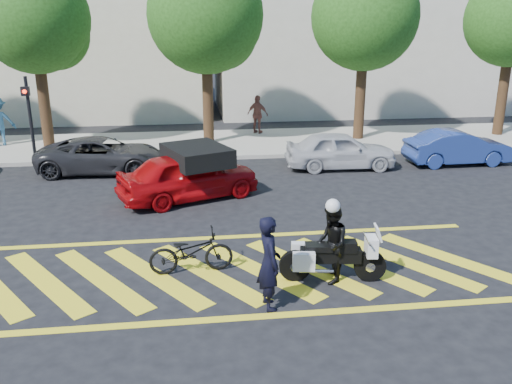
{
  "coord_description": "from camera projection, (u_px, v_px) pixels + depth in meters",
  "views": [
    {
      "loc": [
        -0.91,
        -10.48,
        5.2
      ],
      "look_at": [
        0.74,
        2.2,
        1.05
      ],
      "focal_mm": 38.0,
      "sensor_mm": 36.0,
      "label": 1
    }
  ],
  "objects": [
    {
      "name": "parked_mid_left",
      "position": [
        102.0,
        155.0,
        18.83
      ],
      "size": [
        4.51,
        2.28,
        1.22
      ],
      "primitive_type": "imported",
      "rotation": [
        0.0,
        0.0,
        1.51
      ],
      "color": "black",
      "rests_on": "ground"
    },
    {
      "name": "ground",
      "position": [
        235.0,
        271.0,
        11.61
      ],
      "size": [
        90.0,
        90.0,
        0.0
      ],
      "primitive_type": "plane",
      "color": "black",
      "rests_on": "ground"
    },
    {
      "name": "building_right",
      "position": [
        357.0,
        11.0,
        30.82
      ],
      "size": [
        16.0,
        8.0,
        11.0
      ],
      "primitive_type": "cube",
      "color": "beige",
      "rests_on": "ground"
    },
    {
      "name": "tree_left",
      "position": [
        39.0,
        22.0,
        20.67
      ],
      "size": [
        4.2,
        4.2,
        7.26
      ],
      "color": "black",
      "rests_on": "ground"
    },
    {
      "name": "tree_center",
      "position": [
        209.0,
        19.0,
        21.43
      ],
      "size": [
        4.6,
        4.6,
        7.56
      ],
      "color": "black",
      "rests_on": "ground"
    },
    {
      "name": "red_convertible",
      "position": [
        189.0,
        176.0,
        16.02
      ],
      "size": [
        4.5,
        3.15,
        1.42
      ],
      "primitive_type": "imported",
      "rotation": [
        0.0,
        0.0,
        1.96
      ],
      "color": "#A3070B",
      "rests_on": "ground"
    },
    {
      "name": "bicycle",
      "position": [
        191.0,
        252.0,
        11.44
      ],
      "size": [
        1.82,
        0.76,
        0.93
      ],
      "primitive_type": "imported",
      "rotation": [
        0.0,
        0.0,
        1.65
      ],
      "color": "black",
      "rests_on": "ground"
    },
    {
      "name": "parked_right",
      "position": [
        458.0,
        147.0,
        19.86
      ],
      "size": [
        3.84,
        1.42,
        1.26
      ],
      "primitive_type": "imported",
      "rotation": [
        0.0,
        0.0,
        1.59
      ],
      "color": "navy",
      "rests_on": "ground"
    },
    {
      "name": "officer_bike",
      "position": [
        269.0,
        263.0,
        9.92
      ],
      "size": [
        0.53,
        0.72,
        1.81
      ],
      "primitive_type": "imported",
      "rotation": [
        0.0,
        0.0,
        1.72
      ],
      "color": "black",
      "rests_on": "ground"
    },
    {
      "name": "tree_right",
      "position": [
        367.0,
        21.0,
        22.24
      ],
      "size": [
        4.4,
        4.4,
        7.41
      ],
      "color": "black",
      "rests_on": "ground"
    },
    {
      "name": "crosswalk",
      "position": [
        233.0,
        271.0,
        11.6
      ],
      "size": [
        12.33,
        4.0,
        0.01
      ],
      "color": "yellow",
      "rests_on": "ground"
    },
    {
      "name": "officer_moto",
      "position": [
        331.0,
        244.0,
        10.95
      ],
      "size": [
        0.72,
        0.87,
        1.64
      ],
      "primitive_type": "imported",
      "rotation": [
        0.0,
        0.0,
        -1.71
      ],
      "color": "black",
      "rests_on": "ground"
    },
    {
      "name": "signal_pole",
      "position": [
        29.0,
        113.0,
        19.4
      ],
      "size": [
        0.28,
        0.43,
        3.2
      ],
      "color": "black",
      "rests_on": "ground"
    },
    {
      "name": "sidewalk",
      "position": [
        209.0,
        144.0,
        22.9
      ],
      "size": [
        60.0,
        5.0,
        0.15
      ],
      "primitive_type": "cube",
      "color": "#9E998E",
      "rests_on": "ground"
    },
    {
      "name": "building_left",
      "position": [
        49.0,
        21.0,
        28.89
      ],
      "size": [
        16.0,
        8.0,
        10.0
      ],
      "primitive_type": "cube",
      "color": "beige",
      "rests_on": "ground"
    },
    {
      "name": "parked_mid_right",
      "position": [
        340.0,
        150.0,
        19.31
      ],
      "size": [
        3.95,
        1.72,
        1.33
      ],
      "primitive_type": "imported",
      "rotation": [
        0.0,
        0.0,
        1.53
      ],
      "color": "#B2B3B7",
      "rests_on": "ground"
    },
    {
      "name": "police_motorcycle",
      "position": [
        331.0,
        257.0,
        11.05
      ],
      "size": [
        2.19,
        0.78,
        0.97
      ],
      "rotation": [
        0.0,
        0.0,
        -0.14
      ],
      "color": "black",
      "rests_on": "ground"
    },
    {
      "name": "pedestrian_right",
      "position": [
        258.0,
        114.0,
        24.39
      ],
      "size": [
        1.07,
        0.9,
        1.71
      ],
      "primitive_type": "imported",
      "rotation": [
        0.0,
        0.0,
        2.55
      ],
      "color": "brown",
      "rests_on": "sidewalk"
    }
  ]
}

